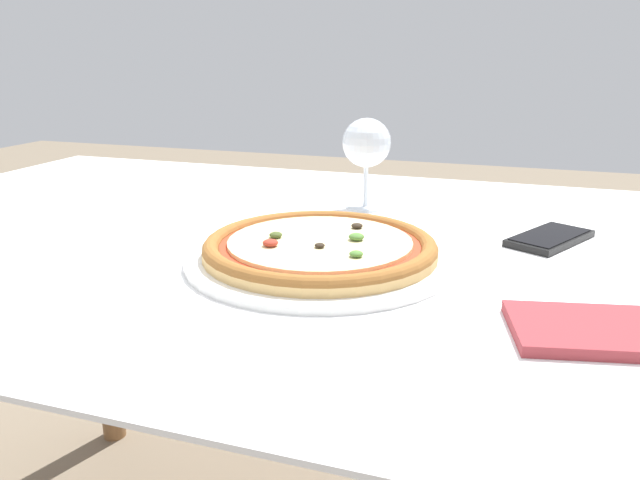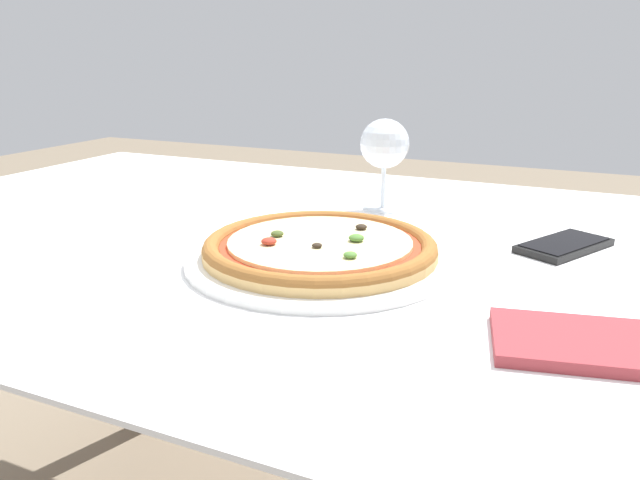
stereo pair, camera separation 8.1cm
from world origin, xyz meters
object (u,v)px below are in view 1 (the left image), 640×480
dining_table (252,281)px  pizza_plate (320,250)px  wine_glass_far_left (367,145)px  cell_phone (550,238)px

dining_table → pizza_plate: pizza_plate is taller
pizza_plate → wine_glass_far_left: 0.31m
dining_table → pizza_plate: size_ratio=4.12×
cell_phone → dining_table: bearing=-168.4°
wine_glass_far_left → cell_phone: 0.34m
wine_glass_far_left → dining_table: bearing=-123.4°
cell_phone → pizza_plate: bearing=-146.4°
cell_phone → wine_glass_far_left: bearing=160.6°
pizza_plate → cell_phone: pizza_plate is taller
dining_table → cell_phone: size_ratio=9.10×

